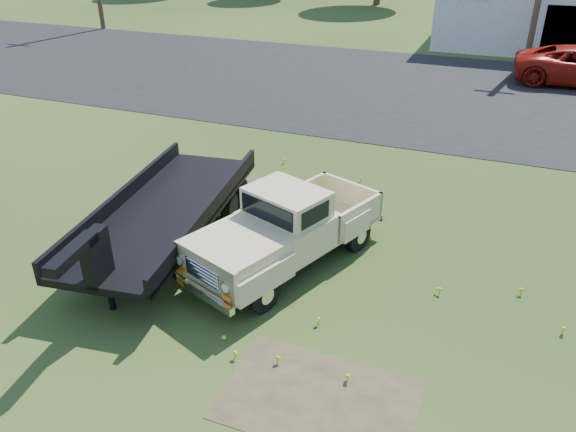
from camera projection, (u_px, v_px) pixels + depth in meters
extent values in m
plane|color=#2A4115|center=(298.00, 277.00, 11.67)|extent=(140.00, 140.00, 0.00)
cube|color=black|center=(422.00, 91.00, 23.93)|extent=(90.00, 14.00, 0.02)
cube|color=#453A24|center=(319.00, 399.00, 8.73)|extent=(3.00, 2.00, 0.01)
cube|color=#453A24|center=(275.00, 193.00, 15.18)|extent=(2.20, 1.60, 0.01)
cube|color=beige|center=(574.00, 10.00, 30.85)|extent=(14.00, 8.00, 4.00)
cube|color=black|center=(576.00, 29.00, 27.81)|extent=(3.00, 0.10, 2.20)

